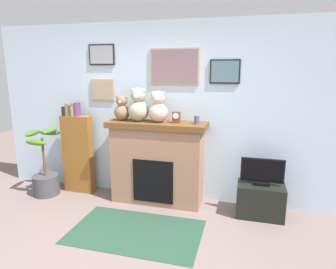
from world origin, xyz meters
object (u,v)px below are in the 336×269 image
Objects in this scene: bookshelf at (78,152)px; teddy_bear_grey at (138,106)px; teddy_bear_brown at (158,108)px; fireplace at (157,162)px; tv_stand at (260,200)px; teddy_bear_tan at (122,109)px; candle_jar at (197,120)px; potted_plant at (46,175)px; mantel_clock at (176,117)px; television at (262,172)px.

bookshelf is 1.30m from teddy_bear_grey.
bookshelf is 1.54m from teddy_bear_brown.
tv_stand is at bearing -2.97° from fireplace.
teddy_bear_tan is (-1.98, 0.06, 1.15)m from tv_stand.
candle_jar is at bearing 0.02° from teddy_bear_tan.
potted_plant is 9.52× the size of candle_jar.
tv_stand is at bearing -3.72° from candle_jar.
teddy_bear_brown is at bearing -39.25° from fireplace.
fireplace is 3.00× the size of teddy_bear_grey.
candle_jar is 0.72× the size of mantel_clock.
teddy_bear_brown is (-1.44, 0.06, 0.79)m from television.
television is 1.17× the size of teddy_bear_grey.
candle_jar is (2.33, 0.21, 0.94)m from potted_plant.
teddy_bear_grey reaches higher than bookshelf.
teddy_bear_grey is (0.25, -0.00, 0.05)m from teddy_bear_tan.
television is at bearing -1.94° from teddy_bear_grey.
tv_stand is 3.91× the size of mantel_clock.
television is (2.78, -0.10, -0.04)m from bookshelf.
tv_stand is (1.46, -0.08, -0.39)m from fireplace.
mantel_clock is (2.04, 0.21, 0.97)m from potted_plant.
teddy_bear_grey reaches higher than television.
candle_jar is 0.86m from teddy_bear_grey.
mantel_clock reaches higher than candle_jar.
candle_jar reaches higher than potted_plant.
teddy_bear_brown is at bearing -0.01° from teddy_bear_tan.
teddy_bear_tan is 0.55m from teddy_bear_brown.
teddy_bear_tan is at bearing 9.82° from potted_plant.
teddy_bear_tan is (-0.81, 0.00, 0.09)m from mantel_clock.
teddy_bear_tan is at bearing 179.97° from teddy_bear_grey.
teddy_bear_tan is (1.23, 0.21, 1.05)m from potted_plant.
teddy_bear_grey is at bearing 178.06° from television.
teddy_bear_tan is (-1.09, -0.00, 0.11)m from candle_jar.
teddy_bear_grey is (1.49, 0.21, 1.10)m from potted_plant.
tv_stand is at bearing -2.76° from mantel_clock.
teddy_bear_brown is (-1.44, 0.06, 1.18)m from tv_stand.
tv_stand is at bearing -2.28° from teddy_bear_brown.
teddy_bear_brown is (1.34, -0.04, 0.75)m from bookshelf.
fireplace is 1.46m from television.
tv_stand is 1.86m from teddy_bear_brown.
fireplace is 0.99× the size of bookshelf.
fireplace reaches higher than television.
teddy_bear_brown is (0.02, -0.02, 0.79)m from fireplace.
bookshelf reaches higher than mantel_clock.
mantel_clock is 0.33× the size of teddy_bear_grey.
television is (3.22, 0.15, 0.30)m from potted_plant.
potted_plant reaches higher than tv_stand.
teddy_bear_brown reaches higher than tv_stand.
fireplace is 0.73m from mantel_clock.
potted_plant is at bearing -172.49° from fireplace.
television is at bearing -2.09° from bookshelf.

